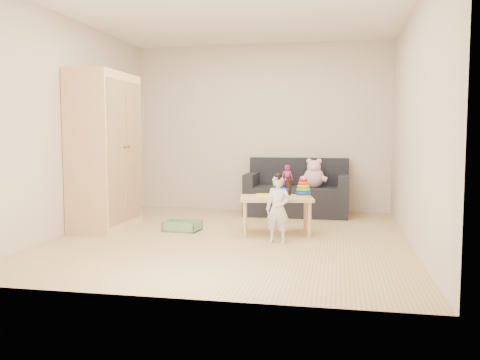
% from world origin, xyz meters
% --- Properties ---
extents(room, '(4.50, 4.50, 4.50)m').
position_xyz_m(room, '(0.00, 0.00, 1.30)').
color(room, tan).
rests_on(room, ground).
extents(wardrobe, '(0.55, 1.09, 1.97)m').
position_xyz_m(wardrobe, '(-1.72, 0.32, 0.98)').
color(wardrobe, '#F0B683').
rests_on(wardrobe, ground).
extents(sofa, '(1.52, 0.77, 0.42)m').
position_xyz_m(sofa, '(0.61, 1.82, 0.21)').
color(sofa, black).
rests_on(sofa, ground).
extents(play_table, '(0.93, 0.68, 0.45)m').
position_xyz_m(play_table, '(0.48, 0.30, 0.23)').
color(play_table, tan).
rests_on(play_table, ground).
extents(storage_bin, '(0.45, 0.35, 0.13)m').
position_xyz_m(storage_bin, '(-0.69, 0.29, 0.06)').
color(storage_bin, gray).
rests_on(storage_bin, ground).
extents(toddler, '(0.29, 0.21, 0.73)m').
position_xyz_m(toddler, '(0.56, -0.19, 0.37)').
color(toddler, silver).
rests_on(toddler, ground).
extents(pink_bear, '(0.32, 0.27, 0.36)m').
position_xyz_m(pink_bear, '(0.86, 1.78, 0.60)').
color(pink_bear, '#EEAFBC').
rests_on(pink_bear, sofa).
extents(doll, '(0.18, 0.14, 0.32)m').
position_xyz_m(doll, '(0.47, 1.77, 0.58)').
color(doll, '#D02781').
rests_on(doll, sofa).
extents(ring_stacker, '(0.19, 0.19, 0.22)m').
position_xyz_m(ring_stacker, '(0.80, 0.40, 0.54)').
color(ring_stacker, '#F1F80D').
rests_on(ring_stacker, play_table).
extents(brown_bottle, '(0.08, 0.08, 0.23)m').
position_xyz_m(brown_bottle, '(0.60, 0.49, 0.55)').
color(brown_bottle, black).
rests_on(brown_bottle, play_table).
extents(blue_plush, '(0.20, 0.17, 0.20)m').
position_xyz_m(blue_plush, '(0.51, 0.44, 0.55)').
color(blue_plush, '#172CD4').
rests_on(blue_plush, play_table).
extents(wooden_figure, '(0.05, 0.04, 0.12)m').
position_xyz_m(wooden_figure, '(0.45, 0.27, 0.51)').
color(wooden_figure, brown).
rests_on(wooden_figure, play_table).
extents(yellow_book, '(0.23, 0.23, 0.02)m').
position_xyz_m(yellow_book, '(0.33, 0.39, 0.46)').
color(yellow_book, '#FBFF1A').
rests_on(yellow_book, play_table).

